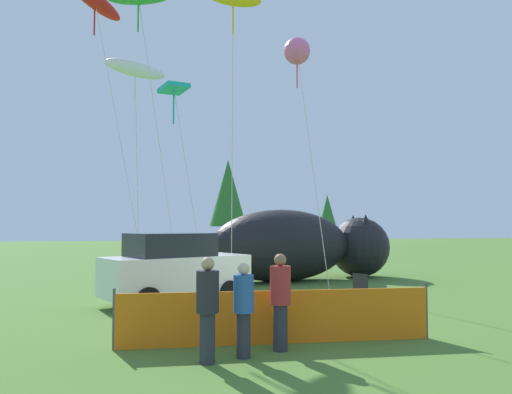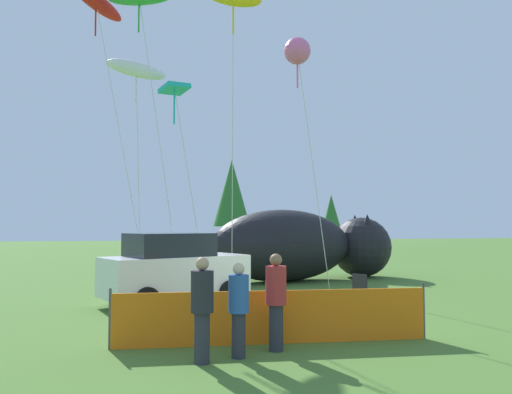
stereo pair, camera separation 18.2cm
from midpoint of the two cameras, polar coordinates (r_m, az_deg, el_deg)
ground_plane at (r=13.25m, az=2.97°, el=-13.01°), size 120.00×120.00×0.00m
parked_car at (r=14.53m, az=-8.97°, el=-8.13°), size 4.40×3.22×2.02m
folding_chair at (r=14.63m, az=12.45°, el=-10.02°), size 0.70×0.70×0.88m
inflatable_cat at (r=20.49m, az=5.53°, el=-5.80°), size 8.37×4.38×2.86m
safety_fence at (r=9.78m, az=2.61°, el=-13.55°), size 6.10×0.48×1.11m
spectator_in_red_shirt at (r=8.41m, az=-5.55°, el=-12.19°), size 0.38×0.38×1.73m
spectator_in_green_shirt at (r=8.72m, az=-1.39°, el=-12.33°), size 0.35×0.35×1.61m
spectator_in_yellow_shirt at (r=9.19m, az=2.87°, el=-11.41°), size 0.38×0.38×1.74m
kite_red_lizard at (r=20.68m, az=-17.55°, el=20.42°), size 3.13×2.13×11.19m
kite_white_ghost at (r=20.51m, az=-13.27°, el=13.94°), size 2.42×1.42×8.80m
kite_pink_octopus at (r=18.07m, az=5.05°, el=16.21°), size 1.59×0.92×8.75m
kite_teal_diamond at (r=18.63m, az=-8.97°, el=11.73°), size 1.94×1.96×7.35m
horizon_tree_west at (r=49.70m, az=-2.68°, el=0.43°), size 3.67×3.67×8.76m
horizon_tree_mid at (r=50.64m, az=8.71°, el=-2.04°), size 2.21×2.21×5.26m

